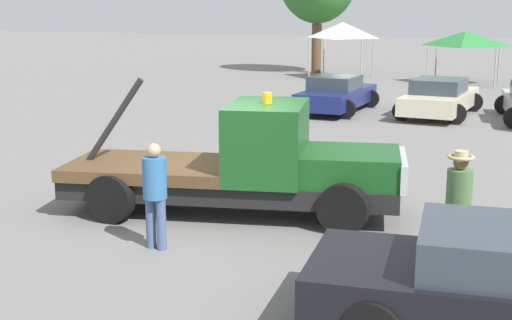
# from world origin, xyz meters

# --- Properties ---
(ground_plane) EXTENTS (160.00, 160.00, 0.00)m
(ground_plane) POSITION_xyz_m (0.00, 0.00, 0.00)
(ground_plane) COLOR slate
(tow_truck) EXTENTS (6.53, 3.19, 2.51)m
(tow_truck) POSITION_xyz_m (0.37, 0.08, 0.91)
(tow_truck) COLOR black
(tow_truck) RESTS_ON ground
(person_near_truck) EXTENTS (0.39, 0.39, 1.75)m
(person_near_truck) POSITION_xyz_m (4.23, -1.34, 1.03)
(person_near_truck) COLOR #38383D
(person_near_truck) RESTS_ON ground
(person_at_hood) EXTENTS (0.38, 0.38, 1.72)m
(person_at_hood) POSITION_xyz_m (-0.31, -2.31, 0.99)
(person_at_hood) COLOR #475B84
(person_at_hood) RESTS_ON ground
(parked_car_navy) EXTENTS (2.53, 4.70, 1.34)m
(parked_car_navy) POSITION_xyz_m (-1.58, 13.45, 0.65)
(parked_car_navy) COLOR navy
(parked_car_navy) RESTS_ON ground
(parked_car_cream) EXTENTS (2.74, 4.99, 1.34)m
(parked_car_cream) POSITION_xyz_m (2.09, 13.76, 0.65)
(parked_car_cream) COLOR beige
(parked_car_cream) RESTS_ON ground
(canopy_tent_white) EXTENTS (2.88, 2.88, 2.98)m
(canopy_tent_white) POSITION_xyz_m (-4.58, 25.76, 2.55)
(canopy_tent_white) COLOR #9E9EA3
(canopy_tent_white) RESTS_ON ground
(canopy_tent_green) EXTENTS (3.22, 3.22, 2.61)m
(canopy_tent_green) POSITION_xyz_m (1.84, 25.18, 2.24)
(canopy_tent_green) COLOR #9E9EA3
(canopy_tent_green) RESTS_ON ground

